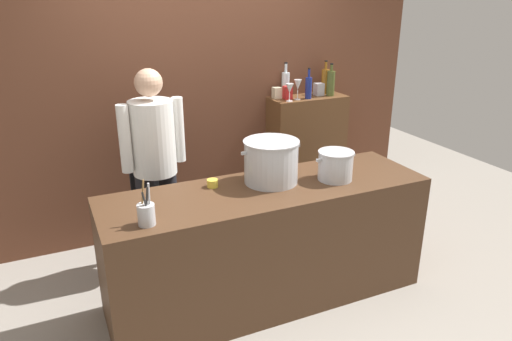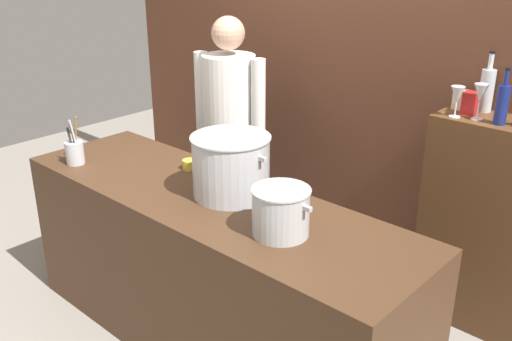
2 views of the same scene
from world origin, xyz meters
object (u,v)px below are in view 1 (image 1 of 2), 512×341
stockpot_small (335,165)px  wine_bottle_clear (285,84)px  stockpot_large (271,162)px  wine_glass_tall (298,85)px  wine_glass_wide (290,89)px  utensil_crock (146,214)px  wine_bottle_olive (331,83)px  spice_tin_red (288,93)px  butter_jar (212,183)px  spice_tin_silver (319,89)px  wine_bottle_amber (325,81)px  wine_bottle_cobalt (308,87)px  spice_tin_cream (277,93)px  chef (154,158)px

stockpot_small → wine_bottle_clear: wine_bottle_clear is taller
stockpot_large → wine_glass_tall: bearing=52.8°
stockpot_small → wine_glass_wide: (0.23, 1.15, 0.33)m
stockpot_small → utensil_crock: bearing=-174.0°
utensil_crock → wine_bottle_olive: bearing=32.6°
spice_tin_red → wine_bottle_clear: bearing=72.7°
stockpot_small → wine_bottle_clear: bearing=77.6°
wine_glass_tall → spice_tin_red: (-0.07, 0.07, -0.07)m
butter_jar → wine_glass_tall: 1.59m
spice_tin_silver → wine_bottle_amber: bearing=28.2°
wine_bottle_cobalt → wine_glass_tall: 0.12m
wine_bottle_clear → wine_glass_tall: size_ratio=1.73×
wine_glass_wide → spice_tin_red: (0.03, 0.10, -0.06)m
spice_tin_cream → spice_tin_red: bearing=-40.9°
utensil_crock → wine_glass_tall: size_ratio=1.45×
wine_bottle_amber → spice_tin_red: (-0.46, -0.07, -0.06)m
utensil_crock → wine_glass_tall: bearing=37.3°
butter_jar → wine_bottle_clear: (1.16, 1.12, 0.42)m
spice_tin_red → wine_bottle_olive: bearing=-5.2°
spice_tin_silver → wine_glass_tall: bearing=-163.2°
wine_bottle_amber → wine_bottle_olive: wine_bottle_amber is taller
chef → wine_bottle_amber: (1.86, 0.49, 0.38)m
wine_glass_tall → utensil_crock: bearing=-142.7°
stockpot_small → spice_tin_red: size_ratio=2.65×
wine_bottle_clear → wine_bottle_olive: (0.42, -0.15, 0.00)m
wine_bottle_olive → spice_tin_cream: wine_bottle_olive is taller
wine_bottle_clear → spice_tin_silver: (0.32, -0.09, -0.06)m
butter_jar → wine_bottle_olive: 1.90m
chef → wine_glass_tall: chef is taller
stockpot_small → spice_tin_red: (0.27, 1.25, 0.28)m
stockpot_small → spice_tin_cream: spice_tin_cream is taller
spice_tin_red → wine_bottle_cobalt: bearing=-20.2°
wine_glass_tall → chef: bearing=-166.5°
stockpot_large → stockpot_small: stockpot_large is taller
wine_glass_tall → spice_tin_cream: 0.22m
wine_bottle_clear → spice_tin_red: (-0.03, -0.11, -0.06)m
wine_glass_wide → stockpot_small: bearing=-101.4°
chef → spice_tin_cream: size_ratio=15.78×
wine_glass_tall → spice_tin_silver: bearing=16.8°
wine_bottle_amber → wine_bottle_cobalt: size_ratio=1.12×
butter_jar → wine_bottle_cobalt: size_ratio=0.27×
wine_bottle_cobalt → wine_bottle_clear: size_ratio=0.89×
butter_jar → wine_bottle_cobalt: wine_bottle_cobalt is taller
stockpot_small → wine_glass_wide: wine_glass_wide is taller
stockpot_small → wine_glass_tall: bearing=74.1°
butter_jar → wine_glass_tall: size_ratio=0.42×
stockpot_small → wine_bottle_clear: (0.30, 1.36, 0.34)m
wine_bottle_amber → spice_tin_silver: 0.13m
wine_bottle_clear → spice_tin_cream: wine_bottle_clear is taller
spice_tin_cream → spice_tin_red: size_ratio=0.86×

